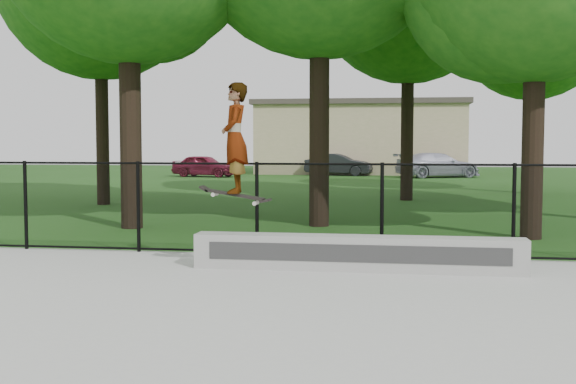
# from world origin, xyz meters

# --- Properties ---
(concrete_slab) EXTENTS (14.00, 12.00, 0.06)m
(concrete_slab) POSITION_xyz_m (0.00, 0.00, 0.03)
(concrete_slab) COLOR #A8A8A3
(concrete_slab) RESTS_ON ground
(grind_ledge) EXTENTS (4.67, 0.40, 0.49)m
(grind_ledge) POSITION_xyz_m (-0.31, 4.70, 0.31)
(grind_ledge) COLOR #9D9C98
(grind_ledge) RESTS_ON concrete_slab
(car_a) EXTENTS (3.67, 2.05, 1.19)m
(car_a) POSITION_xyz_m (-10.08, 32.10, 0.59)
(car_a) COLOR maroon
(car_a) RESTS_ON ground
(car_b) EXTENTS (3.47, 1.68, 1.22)m
(car_b) POSITION_xyz_m (-3.08, 34.69, 0.61)
(car_b) COLOR black
(car_b) RESTS_ON ground
(car_c) EXTENTS (4.50, 3.31, 1.30)m
(car_c) POSITION_xyz_m (2.28, 33.30, 0.65)
(car_c) COLOR #ADABC2
(car_c) RESTS_ON ground
(skater_airborne) EXTENTS (0.83, 0.64, 1.73)m
(skater_airborne) POSITION_xyz_m (-2.05, 4.57, 1.90)
(skater_airborne) COLOR black
(skater_airborne) RESTS_ON ground
(chainlink_fence) EXTENTS (16.06, 0.06, 1.50)m
(chainlink_fence) POSITION_xyz_m (0.00, 5.90, 0.81)
(chainlink_fence) COLOR black
(chainlink_fence) RESTS_ON concrete_slab
(distant_building) EXTENTS (12.40, 6.40, 4.30)m
(distant_building) POSITION_xyz_m (-2.00, 38.00, 2.16)
(distant_building) COLOR tan
(distant_building) RESTS_ON ground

